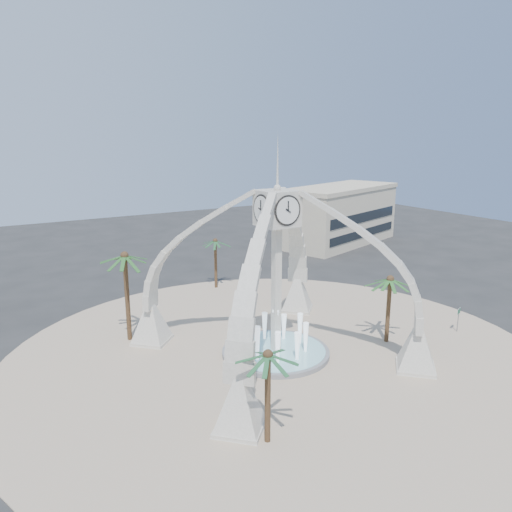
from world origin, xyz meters
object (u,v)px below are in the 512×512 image
clock_tower (277,271)px  palm_south (268,356)px  palm_east (390,280)px  palm_west (125,257)px  fountain (276,351)px  palm_north (215,242)px  street_sign (459,314)px

clock_tower → palm_south: 10.97m
clock_tower → palm_east: 9.31m
palm_west → palm_south: palm_west is taller
fountain → palm_south: size_ratio=1.40×
palm_east → palm_west: size_ratio=0.76×
palm_north → palm_east: bearing=-75.7°
palm_east → palm_west: bearing=147.7°
palm_west → palm_south: 17.46m
fountain → clock_tower: bearing=-90.0°
fountain → palm_north: (3.78, 17.32, 4.79)m
clock_tower → fountain: bearing=90.0°
palm_west → palm_south: (2.10, -17.23, -1.85)m
palm_east → palm_north: bearing=104.3°
palm_east → street_sign: 7.61m
palm_west → palm_north: palm_west is taller
fountain → palm_east: (8.85, -2.54, 4.84)m
clock_tower → fountain: (0.00, 0.00, -6.20)m
palm_north → palm_west: bearing=-143.9°
palm_south → palm_west: bearing=96.9°
palm_north → fountain: bearing=-102.3°
palm_east → palm_south: 16.45m
fountain → palm_south: (-6.36, -8.81, 4.71)m
fountain → palm_north: palm_north is taller
palm_west → street_sign: palm_west is taller
fountain → palm_south: bearing=-125.8°
palm_south → fountain: bearing=54.2°
palm_east → palm_west: 20.56m
palm_west → palm_north: 15.24m
clock_tower → palm_east: (8.85, -2.54, -1.36)m
fountain → palm_south: palm_south is taller
street_sign → palm_west: bearing=131.0°
fountain → palm_east: palm_east is taller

